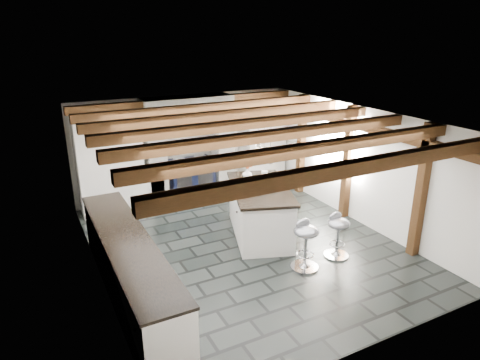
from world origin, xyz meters
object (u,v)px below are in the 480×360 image
bar_stool_near (338,230)px  bar_stool_far (306,239)px  range_cooker (190,177)px  kitchen_island (260,210)px

bar_stool_near → bar_stool_far: bar_stool_far is taller
range_cooker → bar_stool_near: 3.92m
range_cooker → bar_stool_near: range_cooker is taller
range_cooker → bar_stool_near: (1.19, -3.73, 0.02)m
kitchen_island → bar_stool_near: (0.74, -1.33, 0.00)m
range_cooker → kitchen_island: 2.44m
bar_stool_near → bar_stool_far: 0.71m
bar_stool_near → kitchen_island: bearing=115.9°
kitchen_island → bar_stool_far: size_ratio=2.55×
kitchen_island → bar_stool_far: bearing=-69.2°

